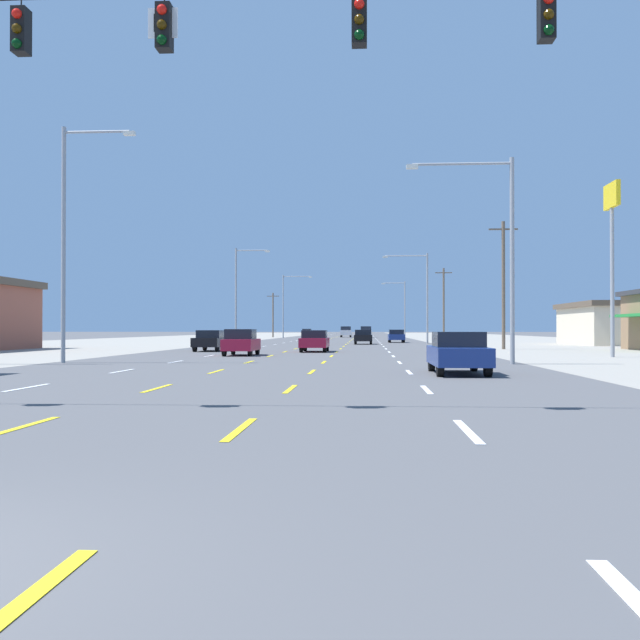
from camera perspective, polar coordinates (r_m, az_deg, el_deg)
ground_plane at (r=70.33m, az=0.60°, el=-1.96°), size 572.00×572.00×0.00m
lot_apron_left at (r=75.77m, az=-18.45°, el=-1.83°), size 28.00×440.00×0.01m
lot_apron_right at (r=73.32m, az=20.31°, el=-1.86°), size 28.00×440.00×0.01m
lane_markings at (r=108.79m, az=1.67°, el=-1.51°), size 10.64×227.60×0.01m
signal_span_wire at (r=15.28m, az=-10.84°, el=14.42°), size 26.81×0.53×9.21m
sedan_far_right_nearest at (r=25.61m, az=10.77°, el=-2.49°), size 1.80×4.50×1.46m
hatchback_inner_left_near at (r=42.71m, az=-6.20°, el=-1.73°), size 1.72×3.90×1.54m
sedan_center_turn_mid at (r=49.16m, az=-0.43°, el=-1.63°), size 1.80×4.50×1.46m
sedan_far_left_midfar at (r=51.24m, az=-8.56°, el=-1.58°), size 1.80×4.50×1.46m
sedan_inner_right_far at (r=73.43m, az=3.41°, el=-1.32°), size 1.80×4.50×1.46m
sedan_far_right_farther at (r=82.49m, az=6.00°, el=-1.24°), size 1.80×4.50×1.46m
suv_inner_right_farthest at (r=128.16m, az=3.62°, el=-0.92°), size 1.98×4.90×1.98m
hatchback_far_left_distant_a at (r=133.05m, az=-1.02°, el=-1.02°), size 1.72×3.90×1.54m
suv_center_turn_distant_b at (r=133.31m, az=2.04°, el=-0.92°), size 1.98×4.90×1.98m
storefront_right_row_2 at (r=77.20m, az=23.67°, el=-0.24°), size 12.92×13.45×4.12m
pole_sign_right_row_1 at (r=43.47m, az=21.92°, el=6.78°), size 0.24×2.13×9.61m
streetlight_left_row_0 at (r=35.48m, az=-19.04°, el=6.73°), size 3.43×0.26×10.85m
streetlight_right_row_0 at (r=33.22m, az=13.91°, el=5.95°), size 4.74×0.26×9.13m
streetlight_left_row_1 at (r=78.06m, az=-6.36°, el=2.44°), size 3.74×0.26×10.17m
streetlight_right_row_1 at (r=77.10m, az=8.02°, el=2.31°), size 4.78×0.26×9.50m
streetlight_left_row_2 at (r=121.89m, az=-2.67°, el=1.48°), size 4.95×0.26×10.57m
streetlight_right_row_2 at (r=121.29m, az=6.48°, el=1.16°), size 3.94×0.26×9.41m
utility_pole_right_row_1 at (r=57.12m, az=14.18°, el=2.86°), size 2.20×0.26×9.75m
utility_pole_right_row_2 at (r=96.24m, az=9.67°, el=1.33°), size 2.20×0.26×9.48m
utility_pole_left_row_3 at (r=133.13m, az=-3.71°, el=0.47°), size 2.20×0.26×8.12m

